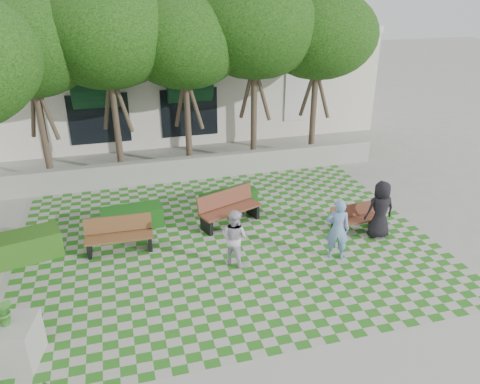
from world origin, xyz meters
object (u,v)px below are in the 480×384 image
object	(u,v)px
hedge_midright	(229,201)
planter_back	(12,341)
bench_east	(355,219)
hedge_west	(20,248)
bench_west	(119,235)
person_dark	(380,210)
bench_mid	(229,209)
person_blue	(337,229)
person_white	(234,237)
hedge_midleft	(132,217)

from	to	relation	value
hedge_midright	planter_back	world-z (taller)	planter_back
bench_east	hedge_west	distance (m)	9.86
bench_west	person_dark	world-z (taller)	person_dark
bench_mid	person_blue	xyz separation A→B (m)	(2.39, -2.78, 0.38)
hedge_midright	person_dark	bearing A→B (deg)	-37.07
hedge_midright	hedge_west	bearing A→B (deg)	-167.00
bench_mid	bench_west	xyz separation A→B (m)	(-3.45, -0.75, -0.04)
bench_west	person_white	distance (m)	3.41
hedge_midright	hedge_midleft	distance (m)	3.26
hedge_midleft	hedge_midright	bearing A→B (deg)	6.32
person_white	person_dark	bearing A→B (deg)	-129.19
hedge_midright	bench_west	bearing A→B (deg)	-155.32
bench_east	hedge_midleft	bearing A→B (deg)	156.77
bench_mid	person_dark	xyz separation A→B (m)	(4.16, -2.02, 0.38)
hedge_midright	person_dark	xyz separation A→B (m)	(3.93, -2.97, 0.57)
planter_back	person_white	xyz separation A→B (m)	(5.28, 2.34, 0.28)
person_dark	person_white	bearing A→B (deg)	5.28
person_blue	person_dark	world-z (taller)	person_blue
hedge_midleft	bench_mid	bearing A→B (deg)	-11.01
bench_east	hedge_west	bearing A→B (deg)	168.49
person_dark	hedge_midright	bearing A→B (deg)	-35.14
bench_mid	hedge_west	world-z (taller)	bench_mid
bench_mid	person_white	bearing A→B (deg)	-121.69
bench_east	planter_back	size ratio (longest dim) A/B	1.02
hedge_midright	hedge_midleft	xyz separation A→B (m)	(-3.24, -0.36, 0.00)
bench_mid	person_dark	distance (m)	4.64
bench_west	person_blue	bearing A→B (deg)	-17.46
hedge_midleft	hedge_west	xyz separation A→B (m)	(-3.14, -1.11, 0.05)
person_blue	bench_west	bearing A→B (deg)	3.26
hedge_west	person_dark	xyz separation A→B (m)	(10.31, -1.49, 0.52)
bench_mid	person_blue	distance (m)	3.68
hedge_midright	bench_mid	bearing A→B (deg)	-103.98
hedge_west	person_blue	xyz separation A→B (m)	(8.53, -2.25, 0.52)
hedge_midright	person_blue	xyz separation A→B (m)	(2.15, -3.72, 0.57)
bench_west	planter_back	bearing A→B (deg)	-118.37
bench_west	person_dark	distance (m)	7.73
bench_east	person_white	size ratio (longest dim) A/B	1.00
person_white	bench_west	bearing A→B (deg)	20.39
planter_back	bench_mid	bearing A→B (deg)	39.12
hedge_west	person_blue	distance (m)	8.84
bench_east	hedge_midright	xyz separation A→B (m)	(-3.43, 2.45, -0.07)
bench_west	person_white	size ratio (longest dim) A/B	1.19
hedge_midleft	person_white	bearing A→B (deg)	-48.11
bench_west	planter_back	xyz separation A→B (m)	(-2.25, -3.89, 0.05)
bench_west	hedge_midleft	size ratio (longest dim) A/B	1.02
bench_west	hedge_midright	bearing A→B (deg)	26.42
planter_back	person_white	distance (m)	5.78
bench_east	bench_west	world-z (taller)	bench_west
hedge_west	hedge_midright	bearing A→B (deg)	13.00
person_dark	person_white	distance (m)	4.60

